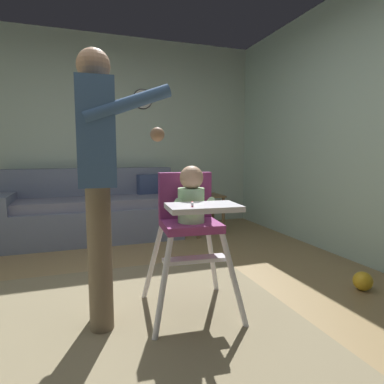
{
  "coord_description": "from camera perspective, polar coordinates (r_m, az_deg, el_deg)",
  "views": [
    {
      "loc": [
        -0.33,
        -2.11,
        1.04
      ],
      "look_at": [
        0.33,
        -0.2,
        0.81
      ],
      "focal_mm": 30.52,
      "sensor_mm": 36.0,
      "label": 1
    }
  ],
  "objects": [
    {
      "name": "couch",
      "position": [
        4.26,
        -16.79,
        -3.29
      ],
      "size": [
        2.12,
        0.86,
        0.86
      ],
      "rotation": [
        0.0,
        0.0,
        -1.57
      ],
      "color": "slate",
      "rests_on": "ground"
    },
    {
      "name": "wall_far",
      "position": [
        4.73,
        -15.41,
        9.77
      ],
      "size": [
        5.16,
        0.06,
        2.64
      ],
      "primitive_type": "cube",
      "color": "#AFC4B4",
      "rests_on": "ground"
    },
    {
      "name": "side_table",
      "position": [
        4.24,
        2.46,
        -2.37
      ],
      "size": [
        0.4,
        0.4,
        0.52
      ],
      "color": "brown",
      "rests_on": "ground"
    },
    {
      "name": "wall_clock",
      "position": [
        4.82,
        -8.63,
        15.75
      ],
      "size": [
        0.28,
        0.04,
        0.28
      ],
      "color": "white"
    },
    {
      "name": "wall_right",
      "position": [
        3.51,
        27.75,
        10.43
      ],
      "size": [
        0.06,
        5.76,
        2.64
      ],
      "primitive_type": "cube",
      "color": "#ACC8B8",
      "rests_on": "ground"
    },
    {
      "name": "adult_standing",
      "position": [
        1.99,
        -16.08,
        3.04
      ],
      "size": [
        0.51,
        0.51,
        1.64
      ],
      "rotation": [
        0.0,
        0.0,
        -0.04
      ],
      "color": "#715F4B",
      "rests_on": "ground"
    },
    {
      "name": "ground",
      "position": [
        2.4,
        -9.8,
        -20.63
      ],
      "size": [
        5.96,
        6.76,
        0.1
      ],
      "primitive_type": "cube",
      "color": "#967A4F"
    },
    {
      "name": "toy_ball",
      "position": [
        2.91,
        27.69,
        -13.61
      ],
      "size": [
        0.15,
        0.15,
        0.15
      ],
      "primitive_type": "sphere",
      "color": "gold",
      "rests_on": "ground"
    },
    {
      "name": "high_chair",
      "position": [
        2.11,
        -0.27,
        -3.49
      ],
      "size": [
        0.65,
        0.76,
        0.98
      ],
      "rotation": [
        0.0,
        0.0,
        -1.65
      ],
      "color": "white",
      "rests_on": "ground"
    },
    {
      "name": "area_rug",
      "position": [
        2.1,
        -10.47,
        -23.17
      ],
      "size": [
        2.14,
        2.3,
        0.01
      ],
      "primitive_type": "cube",
      "color": "#86795B",
      "rests_on": "ground"
    },
    {
      "name": "sippy_cup",
      "position": [
        4.2,
        1.96,
        0.16
      ],
      "size": [
        0.07,
        0.07,
        0.1
      ],
      "primitive_type": "cylinder",
      "color": "orange",
      "rests_on": "side_table"
    }
  ]
}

